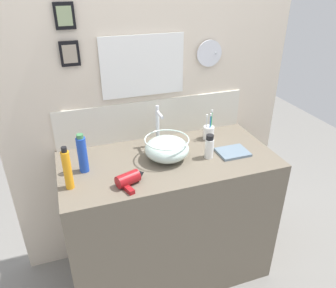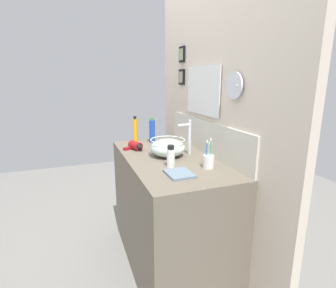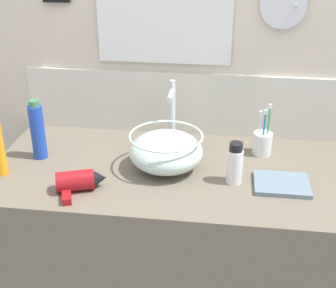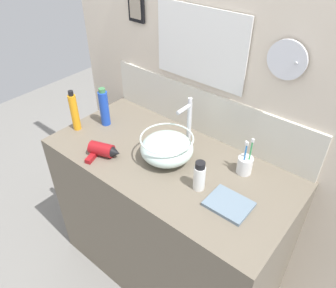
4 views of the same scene
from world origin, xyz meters
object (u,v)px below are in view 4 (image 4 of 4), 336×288
at_px(soap_dispenser, 199,176).
at_px(hair_drier, 103,150).
at_px(hand_towel, 229,204).
at_px(spray_bottle, 74,112).
at_px(toothbrush_cup, 245,165).
at_px(faucet, 188,119).
at_px(shampoo_bottle, 104,108).
at_px(glass_bowl_sink, 166,148).

bearing_deg(soap_dispenser, hair_drier, -167.11).
bearing_deg(soap_dispenser, hand_towel, -1.73).
bearing_deg(spray_bottle, toothbrush_cup, 16.62).
distance_m(toothbrush_cup, hand_towel, 0.25).
bearing_deg(faucet, shampoo_bottle, -163.09).
xyz_separation_m(glass_bowl_sink, hair_drier, (-0.27, -0.18, -0.04)).
distance_m(shampoo_bottle, hand_towel, 0.92).
relative_size(faucet, toothbrush_cup, 1.33).
relative_size(glass_bowl_sink, toothbrush_cup, 1.29).
height_order(soap_dispenser, shampoo_bottle, shampoo_bottle).
bearing_deg(soap_dispenser, faucet, 135.77).
relative_size(shampoo_bottle, hand_towel, 1.24).
distance_m(toothbrush_cup, shampoo_bottle, 0.86).
height_order(glass_bowl_sink, hair_drier, glass_bowl_sink).
height_order(glass_bowl_sink, shampoo_bottle, shampoo_bottle).
xyz_separation_m(glass_bowl_sink, spray_bottle, (-0.58, -0.11, 0.04)).
height_order(hair_drier, spray_bottle, spray_bottle).
distance_m(soap_dispenser, spray_bottle, 0.83).
xyz_separation_m(glass_bowl_sink, hand_towel, (0.41, -0.07, -0.06)).
height_order(shampoo_bottle, hand_towel, shampoo_bottle).
relative_size(soap_dispenser, spray_bottle, 0.63).
bearing_deg(hair_drier, glass_bowl_sink, 34.21).
xyz_separation_m(toothbrush_cup, hand_towel, (0.06, -0.24, -0.04)).
height_order(hair_drier, soap_dispenser, soap_dispenser).
xyz_separation_m(faucet, shampoo_bottle, (-0.49, -0.15, -0.05)).
distance_m(hair_drier, spray_bottle, 0.33).
bearing_deg(soap_dispenser, spray_bottle, -176.63).
xyz_separation_m(toothbrush_cup, spray_bottle, (-0.94, -0.28, 0.07)).
bearing_deg(glass_bowl_sink, toothbrush_cup, 24.99).
relative_size(glass_bowl_sink, soap_dispenser, 1.76).
distance_m(spray_bottle, hand_towel, 1.00).
distance_m(glass_bowl_sink, faucet, 0.20).
distance_m(spray_bottle, shampoo_bottle, 0.17).
xyz_separation_m(shampoo_bottle, hand_towel, (0.91, -0.10, -0.10)).
relative_size(glass_bowl_sink, hand_towel, 1.43).
relative_size(glass_bowl_sink, shampoo_bottle, 1.15).
bearing_deg(shampoo_bottle, toothbrush_cup, 9.28).
distance_m(glass_bowl_sink, hair_drier, 0.33).
distance_m(hair_drier, shampoo_bottle, 0.32).
bearing_deg(toothbrush_cup, glass_bowl_sink, -155.01).
bearing_deg(faucet, spray_bottle, -153.46).
bearing_deg(glass_bowl_sink, hand_towel, -9.68).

